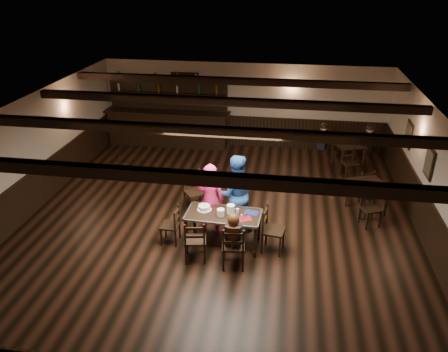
# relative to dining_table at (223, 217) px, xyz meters

# --- Properties ---
(ground) EXTENTS (10.00, 10.00, 0.00)m
(ground) POSITION_rel_dining_table_xyz_m (-0.25, 0.84, -0.67)
(ground) COLOR black
(ground) RESTS_ON ground
(room_shell) EXTENTS (9.02, 10.02, 2.71)m
(room_shell) POSITION_rel_dining_table_xyz_m (-0.24, 0.88, 1.08)
(room_shell) COLOR beige
(room_shell) RESTS_ON ground
(dining_table) EXTENTS (1.59, 0.85, 0.75)m
(dining_table) POSITION_rel_dining_table_xyz_m (0.00, 0.00, 0.00)
(dining_table) COLOR black
(dining_table) RESTS_ON ground
(chair_near_left) EXTENTS (0.49, 0.48, 0.92)m
(chair_near_left) POSITION_rel_dining_table_xyz_m (-0.46, -0.68, -0.13)
(chair_near_left) COLOR black
(chair_near_left) RESTS_ON ground
(chair_near_right) EXTENTS (0.48, 0.47, 0.94)m
(chair_near_right) POSITION_rel_dining_table_xyz_m (0.31, -0.78, -0.12)
(chair_near_right) COLOR black
(chair_near_right) RESTS_ON ground
(chair_end_left) EXTENTS (0.37, 0.39, 0.83)m
(chair_end_left) POSITION_rel_dining_table_xyz_m (-1.06, -0.09, -0.18)
(chair_end_left) COLOR black
(chair_end_left) RESTS_ON ground
(chair_end_right) EXTENTS (0.50, 0.52, 0.98)m
(chair_end_right) POSITION_rel_dining_table_xyz_m (0.96, -0.04, -0.10)
(chair_end_right) COLOR black
(chair_end_right) RESTS_ON ground
(chair_far_pushed) EXTENTS (0.64, 0.64, 1.00)m
(chair_far_pushed) POSITION_rel_dining_table_xyz_m (-0.94, 1.39, -0.08)
(chair_far_pushed) COLOR black
(chair_far_pushed) RESTS_ON ground
(woman_pink) EXTENTS (0.62, 0.42, 1.65)m
(woman_pink) POSITION_rel_dining_table_xyz_m (-0.36, 0.44, 0.16)
(woman_pink) COLOR red
(woman_pink) RESTS_ON ground
(man_blue) EXTENTS (1.01, 0.86, 1.79)m
(man_blue) POSITION_rel_dining_table_xyz_m (0.16, 0.66, 0.22)
(man_blue) COLOR navy
(man_blue) RESTS_ON ground
(seated_person) EXTENTS (0.31, 0.46, 0.76)m
(seated_person) POSITION_rel_dining_table_xyz_m (0.31, -0.72, 0.13)
(seated_person) COLOR black
(seated_person) RESTS_ON ground
(cake) EXTENTS (0.31, 0.31, 0.10)m
(cake) POSITION_rel_dining_table_xyz_m (-0.42, 0.11, 0.13)
(cake) COLOR white
(cake) RESTS_ON dining_table
(plate_stack_a) EXTENTS (0.15, 0.15, 0.14)m
(plate_stack_a) POSITION_rel_dining_table_xyz_m (-0.04, -0.08, 0.15)
(plate_stack_a) COLOR white
(plate_stack_a) RESTS_ON dining_table
(plate_stack_b) EXTENTS (0.16, 0.16, 0.19)m
(plate_stack_b) POSITION_rel_dining_table_xyz_m (0.15, 0.04, 0.18)
(plate_stack_b) COLOR white
(plate_stack_b) RESTS_ON dining_table
(tea_light) EXTENTS (0.04, 0.04, 0.06)m
(tea_light) POSITION_rel_dining_table_xyz_m (0.08, 0.08, 0.11)
(tea_light) COLOR #A5A8AD
(tea_light) RESTS_ON dining_table
(salt_shaker) EXTENTS (0.04, 0.04, 0.09)m
(salt_shaker) POSITION_rel_dining_table_xyz_m (0.39, -0.13, 0.13)
(salt_shaker) COLOR silver
(salt_shaker) RESTS_ON dining_table
(pepper_shaker) EXTENTS (0.04, 0.04, 0.09)m
(pepper_shaker) POSITION_rel_dining_table_xyz_m (0.44, -0.07, 0.13)
(pepper_shaker) COLOR #A5A8AD
(pepper_shaker) RESTS_ON dining_table
(drink_glass) EXTENTS (0.07, 0.07, 0.10)m
(drink_glass) POSITION_rel_dining_table_xyz_m (0.28, 0.07, 0.13)
(drink_glass) COLOR silver
(drink_glass) RESTS_ON dining_table
(menu_red) EXTENTS (0.36, 0.31, 0.00)m
(menu_red) POSITION_rel_dining_table_xyz_m (0.45, -0.14, 0.08)
(menu_red) COLOR maroon
(menu_red) RESTS_ON dining_table
(menu_blue) EXTENTS (0.34, 0.28, 0.00)m
(menu_blue) POSITION_rel_dining_table_xyz_m (0.57, 0.13, 0.08)
(menu_blue) COLOR #101E50
(menu_blue) RESTS_ON dining_table
(bar_counter) EXTENTS (4.08, 0.70, 2.20)m
(bar_counter) POSITION_rel_dining_table_xyz_m (-2.71, 5.56, 0.06)
(bar_counter) COLOR black
(bar_counter) RESTS_ON ground
(back_table_a) EXTENTS (1.05, 1.05, 0.75)m
(back_table_a) POSITION_rel_dining_table_xyz_m (3.17, 1.92, -0.02)
(back_table_a) COLOR black
(back_table_a) RESTS_ON ground
(back_table_b) EXTENTS (1.02, 1.02, 0.75)m
(back_table_b) POSITION_rel_dining_table_xyz_m (2.97, 4.47, -0.02)
(back_table_b) COLOR black
(back_table_b) RESTS_ON ground
(bg_patron_left) EXTENTS (0.32, 0.42, 0.77)m
(bg_patron_left) POSITION_rel_dining_table_xyz_m (2.24, 4.75, 0.18)
(bg_patron_left) COLOR black
(bg_patron_left) RESTS_ON ground
(bg_patron_right) EXTENTS (0.35, 0.45, 0.82)m
(bg_patron_right) POSITION_rel_dining_table_xyz_m (3.54, 4.71, 0.21)
(bg_patron_right) COLOR black
(bg_patron_right) RESTS_ON ground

